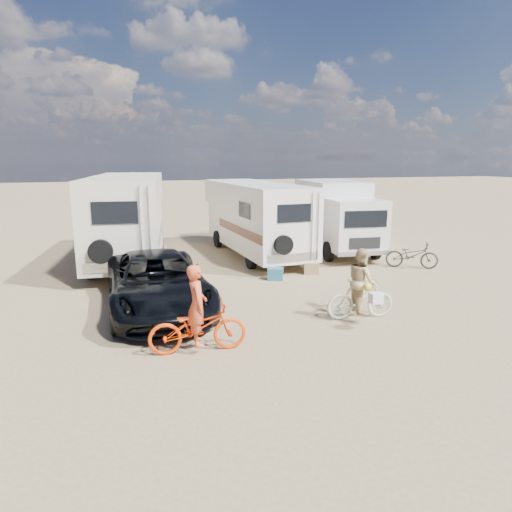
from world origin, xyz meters
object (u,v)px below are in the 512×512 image
object	(u,v)px
box_truck	(337,217)
bike_parked	(412,255)
cooler	(276,274)
crate	(311,268)
rv_left	(128,220)
rider_man	(197,313)
bike_woman	(361,299)
dark_suv	(158,282)
rv_main	(255,220)
rider_woman	(361,287)
bike_man	(198,327)

from	to	relation	value
box_truck	bike_parked	xyz separation A→B (m)	(1.34, -3.41, -1.00)
cooler	crate	distance (m)	1.53
rv_left	rider_man	bearing A→B (deg)	-76.50
bike_woman	rider_man	bearing A→B (deg)	107.34
box_truck	cooler	size ratio (longest dim) A/B	11.21
dark_suv	bike_parked	bearing A→B (deg)	11.08
box_truck	bike_woman	xyz separation A→B (m)	(-3.10, -7.65, -0.97)
rv_main	box_truck	world-z (taller)	box_truck
rider_woman	bike_parked	bearing A→B (deg)	-40.23
rv_left	cooler	distance (m)	6.26
bike_man	bike_parked	bearing A→B (deg)	-57.25
bike_man	bike_parked	distance (m)	10.04
bike_parked	bike_woman	bearing A→B (deg)	163.36
bike_parked	cooler	size ratio (longest dim) A/B	3.71
rider_man	bike_parked	size ratio (longest dim) A/B	0.92
box_truck	rv_left	bearing A→B (deg)	-178.34
rv_main	cooler	world-z (taller)	rv_main
dark_suv	bike_parked	world-z (taller)	dark_suv
rv_main	box_truck	size ratio (longest dim) A/B	1.32
bike_woman	rider_woman	distance (m)	0.29
box_truck	bike_parked	distance (m)	3.80
rider_woman	cooler	bearing A→B (deg)	17.92
rider_woman	box_truck	bearing A→B (deg)	-15.98
bike_man	crate	size ratio (longest dim) A/B	3.99
dark_suv	bike_woman	distance (m)	5.25
box_truck	rider_man	xyz separation A→B (m)	(-7.32, -8.49, -0.65)
dark_suv	bike_man	size ratio (longest dim) A/B	2.66
rv_main	crate	xyz separation A→B (m)	(0.99, -3.49, -1.27)
bike_woman	bike_parked	bearing A→B (deg)	-40.23
box_truck	crate	bearing A→B (deg)	-123.87
rv_main	box_truck	bearing A→B (deg)	-10.85
box_truck	rider_man	world-z (taller)	box_truck
dark_suv	cooler	size ratio (longest dim) A/B	10.87
bike_parked	rv_main	bearing A→B (deg)	81.49
dark_suv	rider_man	bearing A→B (deg)	-80.81
bike_man	rider_woman	world-z (taller)	rider_woman
box_truck	cooler	bearing A→B (deg)	-132.91
cooler	crate	xyz separation A→B (m)	(1.45, 0.47, 0.01)
box_truck	crate	size ratio (longest dim) A/B	10.93
bike_man	crate	world-z (taller)	bike_man
rv_left	crate	size ratio (longest dim) A/B	15.23
bike_parked	box_truck	bearing A→B (deg)	51.13
dark_suv	bike_parked	distance (m)	9.48
rv_main	dark_suv	bearing A→B (deg)	-131.09
bike_woman	bike_parked	size ratio (longest dim) A/B	0.94
bike_parked	crate	world-z (taller)	bike_parked
rv_left	rider_woman	xyz separation A→B (m)	(5.39, -8.14, -0.83)
bike_woman	box_truck	bearing A→B (deg)	-15.98
rv_main	bike_parked	size ratio (longest dim) A/B	3.98
bike_man	rider_woman	bearing A→B (deg)	-76.39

